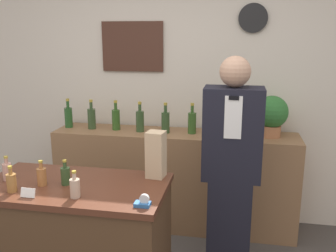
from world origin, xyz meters
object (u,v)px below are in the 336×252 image
(paper_bag, at_px, (156,155))
(tape_dispenser, at_px, (143,202))
(shopkeeper, at_px, (231,170))
(potted_plant, at_px, (272,114))

(paper_bag, distance_m, tape_dispenser, 0.47)
(shopkeeper, height_order, tape_dispenser, shopkeeper)
(paper_bag, bearing_deg, potted_plant, 53.01)
(shopkeeper, relative_size, potted_plant, 4.56)
(potted_plant, height_order, tape_dispenser, potted_plant)
(shopkeeper, relative_size, paper_bag, 5.46)
(potted_plant, relative_size, tape_dispenser, 4.18)
(shopkeeper, bearing_deg, potted_plant, 64.38)
(shopkeeper, relative_size, tape_dispenser, 19.04)
(potted_plant, xyz_separation_m, paper_bag, (-0.83, -1.10, -0.08))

